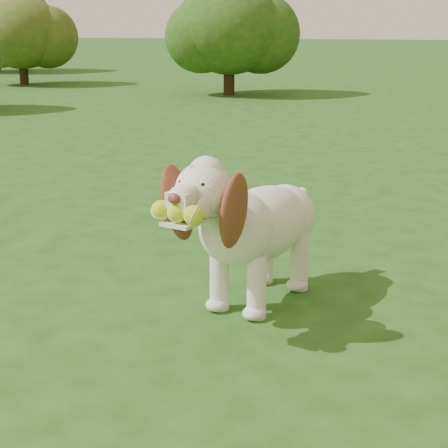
# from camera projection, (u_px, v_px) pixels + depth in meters

# --- Properties ---
(ground) EXTENTS (80.00, 80.00, 0.00)m
(ground) POSITION_uv_depth(u_px,v_px,m) (256.00, 310.00, 3.22)
(ground) COLOR #1A4213
(ground) RESTS_ON ground
(dog) EXTENTS (0.63, 1.07, 0.72)m
(dog) POSITION_uv_depth(u_px,v_px,m) (251.00, 221.00, 3.18)
(dog) COLOR silver
(dog) RESTS_ON ground
(shrub_b) EXTENTS (1.71, 1.71, 1.78)m
(shrub_b) POSITION_uv_depth(u_px,v_px,m) (229.00, 28.00, 11.77)
(shrub_b) COLOR #382314
(shrub_b) RESTS_ON ground
(shrub_e) EXTENTS (1.54, 1.54, 1.59)m
(shrub_e) POSITION_uv_depth(u_px,v_px,m) (21.00, 33.00, 13.55)
(shrub_e) COLOR #382314
(shrub_e) RESTS_ON ground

